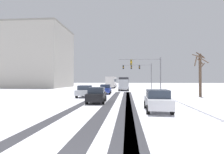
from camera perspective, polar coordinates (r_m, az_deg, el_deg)
wheel_track_left_lane at (r=19.07m, az=4.54°, el=-8.09°), size 1.03×32.85×0.01m
wheel_track_right_lane at (r=19.15m, az=-0.45°, el=-8.06°), size 0.92×32.85×0.01m
wheel_track_center at (r=19.58m, az=-8.33°, el=-7.90°), size 0.77×32.85×0.01m
wheel_track_oncoming at (r=19.07m, az=5.82°, el=-8.08°), size 0.87×32.85×0.01m
sidewalk_kerb_right at (r=19.05m, az=27.77°, el=-7.81°), size 4.00×32.85×0.12m
traffic_signal_near_right at (r=32.10m, az=11.68°, el=2.85°), size 7.51×0.46×6.50m
traffic_signal_far_right at (r=43.91m, az=8.82°, el=2.21°), size 7.32×0.58×6.50m
car_blue_lead at (r=30.20m, az=-2.11°, el=-3.95°), size 1.92×4.14×1.62m
car_silver_second at (r=24.90m, az=-8.73°, el=-4.55°), size 1.93×4.15×1.62m
car_black_third at (r=18.54m, az=-4.98°, el=-5.76°), size 1.97×4.17×1.62m
car_white_fourth at (r=13.90m, az=14.49°, el=-7.31°), size 1.94×4.16×1.62m
bus_oncoming at (r=54.69m, az=-0.19°, el=-1.42°), size 2.68×11.00×3.38m
box_truck_delivery at (r=41.20m, az=3.82°, el=-2.03°), size 2.32×7.41×3.02m
bare_tree_sidewalk_mid at (r=27.56m, az=26.57°, el=1.27°), size 1.97×2.05×6.27m
office_building_far_left_block at (r=64.72m, az=-24.04°, el=5.76°), size 22.30×18.27×19.83m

